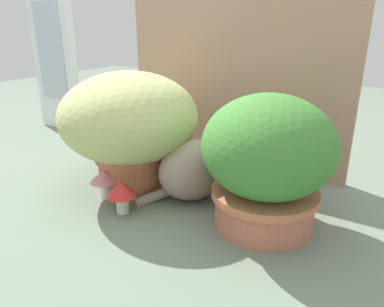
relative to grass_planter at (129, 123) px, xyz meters
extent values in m
plane|color=slate|center=(0.15, -0.08, -0.25)|extent=(6.00, 6.00, 0.00)
cube|color=tan|center=(0.21, 0.43, 0.13)|extent=(0.99, 0.03, 0.76)
cube|color=white|center=(-0.88, 0.40, 0.15)|extent=(0.32, 0.04, 0.80)
cube|color=silver|center=(-0.88, 0.37, 0.19)|extent=(0.20, 0.01, 0.51)
cylinder|color=#AF673D|center=(0.00, 0.00, -0.18)|extent=(0.25, 0.25, 0.14)
cylinder|color=#AE6444|center=(0.00, 0.00, -0.13)|extent=(0.27, 0.27, 0.02)
ellipsoid|color=#B8BF75|center=(0.00, 0.00, 0.02)|extent=(0.50, 0.50, 0.33)
cylinder|color=#BB6B51|center=(0.53, -0.01, -0.19)|extent=(0.30, 0.30, 0.12)
cylinder|color=#C16F4B|center=(0.53, -0.01, -0.14)|extent=(0.32, 0.32, 0.02)
ellipsoid|color=#3C7B30|center=(0.53, -0.01, 0.01)|extent=(0.39, 0.39, 0.31)
ellipsoid|color=gray|center=(0.26, 0.03, -0.14)|extent=(0.28, 0.31, 0.22)
ellipsoid|color=beige|center=(0.31, 0.12, -0.15)|extent=(0.12, 0.11, 0.11)
sphere|color=gray|center=(0.32, 0.13, -0.03)|extent=(0.15, 0.15, 0.11)
cone|color=gray|center=(0.29, 0.14, 0.03)|extent=(0.05, 0.05, 0.04)
cone|color=gray|center=(0.34, 0.11, 0.03)|extent=(0.05, 0.05, 0.04)
cylinder|color=gray|center=(0.16, -0.05, -0.23)|extent=(0.13, 0.18, 0.07)
cylinder|color=beige|center=(-0.02, -0.13, -0.22)|extent=(0.04, 0.04, 0.06)
cone|color=pink|center=(-0.02, -0.13, -0.17)|extent=(0.10, 0.10, 0.04)
cylinder|color=silver|center=(0.11, -0.18, -0.22)|extent=(0.04, 0.04, 0.06)
cone|color=red|center=(0.11, -0.18, -0.16)|extent=(0.10, 0.10, 0.05)
camera|label=1|loc=(0.87, -0.96, 0.35)|focal=33.67mm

